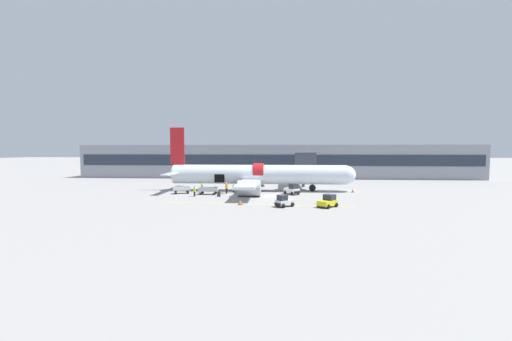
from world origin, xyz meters
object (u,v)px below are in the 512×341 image
Objects in this scene: baggage_cart_queued at (182,190)px; baggage_cart_loading at (209,191)px; baggage_tug_mid at (292,190)px; ground_crew_supervisor at (202,188)px; baggage_tug_lead at (284,202)px; ground_crew_loader_b at (194,191)px; ground_crew_loader_a at (233,188)px; baggage_tug_rear at (328,202)px; airplane at (256,175)px; suitcase_on_tarmac_upright at (219,195)px; ground_crew_driver at (227,188)px.

baggage_cart_loading is at bearing -8.31° from baggage_cart_queued.
baggage_tug_mid is 14.96m from ground_crew_supervisor.
ground_crew_loader_b is at bearing 150.14° from baggage_tug_lead.
ground_crew_loader_b is at bearing -139.13° from ground_crew_loader_a.
baggage_cart_queued is 8.36m from ground_crew_loader_a.
baggage_tug_rear is at bearing -69.88° from baggage_tug_mid.
airplane reaches higher than baggage_tug_lead.
suitcase_on_tarmac_upright is (-1.58, -4.60, -0.50)m from ground_crew_loader_a.
ground_crew_supervisor is at bearing -179.64° from ground_crew_loader_a.
baggage_tug_lead is at bearing -29.86° from ground_crew_loader_b.
baggage_tug_lead is at bearing -51.37° from ground_crew_driver.
baggage_tug_mid is 17.84m from baggage_cart_queued.
baggage_cart_loading is 2.54× the size of ground_crew_loader_a.
airplane is 13.11× the size of baggage_tug_lead.
baggage_cart_queued is at bearing 133.11° from ground_crew_loader_b.
ground_crew_driver is at bearing 142.30° from baggage_tug_rear.
baggage_tug_mid reaches higher than ground_crew_loader_a.
ground_crew_loader_a is at bearing 171.89° from baggage_tug_mid.
ground_crew_loader_b reaches higher than baggage_cart_queued.
baggage_cart_loading is at bearing 130.28° from suitcase_on_tarmac_upright.
airplane is 21.41× the size of ground_crew_loader_b.
ground_crew_loader_a is 4.89m from suitcase_on_tarmac_upright.
ground_crew_driver is at bearing 5.00° from baggage_cart_queued.
baggage_tug_rear is 18.44m from ground_crew_driver.
baggage_tug_rear is at bearing -41.85° from ground_crew_loader_a.
ground_crew_loader_a is at bearing 40.87° from ground_crew_loader_b.
airplane is 7.65m from baggage_tug_mid.
ground_crew_loader_a reaches higher than baggage_tug_lead.
baggage_tug_rear is 0.79× the size of baggage_cart_queued.
suitcase_on_tarmac_upright is at bearing -124.58° from airplane.
ground_crew_loader_a is at bearing 40.99° from ground_crew_driver.
suitcase_on_tarmac_upright is (-11.20, -3.23, -0.40)m from baggage_tug_mid.
baggage_tug_mid is at bearing 16.08° from suitcase_on_tarmac_upright.
airplane is 9.41m from ground_crew_supervisor.
baggage_cart_queued is 4.25m from ground_crew_loader_b.
airplane is 6.07m from ground_crew_driver.
baggage_cart_loading is at bearing -176.49° from baggage_tug_mid.
baggage_cart_queued is (-17.84, -0.14, -0.20)m from baggage_tug_mid.
baggage_tug_lead is 1.63× the size of ground_crew_loader_b.
ground_crew_supervisor is (-18.85, 12.12, 0.16)m from baggage_tug_rear.
ground_crew_loader_b is at bearing -140.11° from airplane.
baggage_tug_rear is 3.84× the size of suitcase_on_tarmac_upright.
ground_crew_supervisor reaches higher than baggage_tug_lead.
airplane is at bearing 107.03° from baggage_tug_lead.
airplane is at bearing 20.08° from baggage_cart_queued.
airplane is at bearing 39.89° from ground_crew_loader_b.
ground_crew_supervisor is (-13.41, 12.30, 0.20)m from baggage_tug_lead.
airplane is 9.11× the size of baggage_cart_queued.
baggage_tug_rear is at bearing -37.70° from ground_crew_driver.
ground_crew_driver is at bearing 26.52° from baggage_cart_loading.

